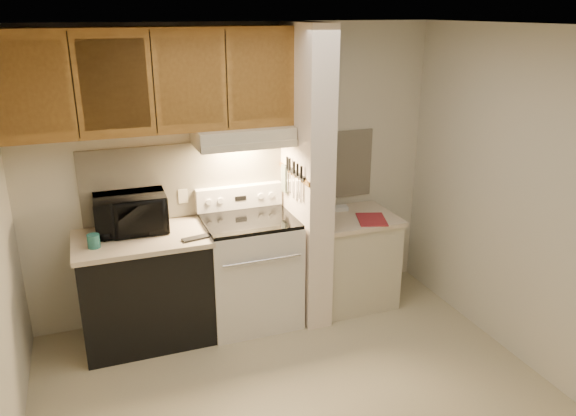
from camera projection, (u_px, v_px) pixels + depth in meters
floor at (299, 398)px, 3.95m from camera, size 3.60×3.60×0.00m
ceiling at (301, 26)px, 3.12m from camera, size 3.60×3.60×0.00m
wall_back at (237, 173)px, 4.86m from camera, size 3.60×2.50×0.02m
wall_right at (528, 202)px, 4.12m from camera, size 0.02×3.00×2.50m
backsplash at (237, 175)px, 4.86m from camera, size 2.60×0.02×0.63m
range_body at (250, 272)px, 4.82m from camera, size 0.76×0.65×0.92m
oven_window at (261, 283)px, 4.53m from camera, size 0.50×0.01×0.30m
oven_handle at (262, 261)px, 4.42m from camera, size 0.65×0.02×0.02m
cooktop at (249, 220)px, 4.66m from camera, size 0.74×0.64×0.03m
range_backguard at (239, 197)px, 4.87m from camera, size 0.76×0.08×0.20m
range_display at (241, 198)px, 4.84m from camera, size 0.10×0.01×0.04m
range_knob_left_outer at (209, 202)px, 4.74m from camera, size 0.05×0.02×0.05m
range_knob_left_inner at (220, 201)px, 4.78m from camera, size 0.05×0.02×0.05m
range_knob_right_inner at (261, 196)px, 4.89m from camera, size 0.05×0.02×0.05m
range_knob_right_outer at (271, 195)px, 4.93m from camera, size 0.05×0.02×0.05m
dishwasher_front at (146, 291)px, 4.55m from camera, size 1.00×0.63×0.87m
left_countertop at (141, 239)px, 4.40m from camera, size 1.04×0.67×0.04m
spoon_rest at (196, 238)px, 4.34m from camera, size 0.24×0.12×0.02m
teal_jar at (94, 241)px, 4.17m from camera, size 0.12×0.12×0.10m
outlet at (183, 196)px, 4.73m from camera, size 0.08×0.01×0.12m
microwave at (131, 213)px, 4.45m from camera, size 0.56×0.38×0.31m
partition_pillar at (306, 178)px, 4.72m from camera, size 0.22×0.70×2.50m
pillar_trim at (294, 173)px, 4.66m from camera, size 0.01×0.70×0.04m
knife_strip at (295, 173)px, 4.61m from camera, size 0.02×0.42×0.04m
knife_blade_a at (300, 190)px, 4.51m from camera, size 0.01×0.03×0.16m
knife_handle_a at (301, 172)px, 4.44m from camera, size 0.02×0.02×0.10m
knife_blade_b at (297, 189)px, 4.57m from camera, size 0.01×0.04×0.18m
knife_handle_b at (298, 170)px, 4.51m from camera, size 0.02×0.02×0.10m
knife_blade_c at (294, 187)px, 4.64m from camera, size 0.01×0.04×0.20m
knife_handle_c at (294, 167)px, 4.58m from camera, size 0.02×0.02×0.10m
knife_blade_d at (290, 182)px, 4.71m from camera, size 0.01×0.04×0.16m
knife_handle_d at (290, 164)px, 4.67m from camera, size 0.02×0.02×0.10m
knife_blade_e at (287, 181)px, 4.77m from camera, size 0.01×0.04×0.18m
knife_handle_e at (287, 163)px, 4.72m from camera, size 0.02×0.02×0.10m
oven_mitt at (285, 179)px, 4.84m from camera, size 0.03×0.10×0.24m
right_cab_base at (352, 261)px, 5.15m from camera, size 0.70×0.60×0.81m
right_countertop at (354, 218)px, 5.01m from camera, size 0.74×0.64×0.04m
red_folder at (372, 219)px, 4.90m from camera, size 0.33×0.38×0.01m
white_box at (340, 208)px, 5.14m from camera, size 0.15×0.11×0.04m
range_hood at (243, 135)px, 4.54m from camera, size 0.78×0.44×0.15m
hood_lip at (250, 146)px, 4.37m from camera, size 0.78×0.04×0.06m
upper_cabinets at (151, 81)px, 4.20m from camera, size 2.18×0.33×0.77m
cab_door_a at (31, 88)px, 3.79m from camera, size 0.46×0.01×0.63m
cab_gap_a at (73, 86)px, 3.88m from camera, size 0.01×0.01×0.73m
cab_door_b at (114, 85)px, 3.97m from camera, size 0.46×0.01×0.63m
cab_gap_b at (153, 83)px, 4.06m from camera, size 0.01×0.01×0.73m
cab_door_c at (191, 81)px, 4.15m from camera, size 0.46×0.01×0.63m
cab_gap_c at (227, 80)px, 4.24m from camera, size 0.01×0.01×0.73m
cab_door_d at (261, 78)px, 4.33m from camera, size 0.46×0.01×0.63m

